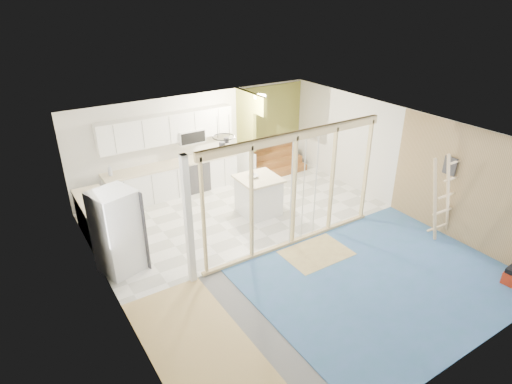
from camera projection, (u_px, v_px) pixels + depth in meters
room at (282, 194)px, 8.75m from camera, size 7.01×8.01×2.61m
floor_overlays at (282, 245)px, 9.39m from camera, size 7.00×8.00×0.03m
stud_frame at (273, 184)px, 8.51m from camera, size 4.66×0.14×2.60m
base_cabinets at (153, 190)px, 10.88m from camera, size 4.45×2.24×0.93m
upper_cabinets at (170, 129)px, 11.01m from camera, size 3.60×0.41×0.85m
green_partition at (266, 143)px, 12.67m from camera, size 2.25×1.51×2.60m
pot_rack at (224, 139)px, 9.73m from camera, size 0.52×0.52×0.72m
sheathing_panel at (474, 190)px, 8.93m from camera, size 0.02×4.00×2.60m
electrical_panel at (450, 166)px, 9.21m from camera, size 0.04×0.30×0.40m
ceiling_light at (260, 96)px, 11.16m from camera, size 0.32×0.32×0.08m
fridge at (118, 232)px, 8.24m from camera, size 0.94×0.91×1.73m
island at (259, 196)px, 10.53m from camera, size 1.03×1.03×0.97m
bowl at (253, 176)px, 10.32m from camera, size 0.27×0.27×0.06m
soap_bottle_a at (110, 170)px, 10.47m from camera, size 0.14×0.14×0.28m
soap_bottle_b at (227, 149)px, 11.92m from camera, size 0.12×0.12×0.20m
ladder at (443, 198)px, 9.23m from camera, size 1.07×0.17×2.00m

